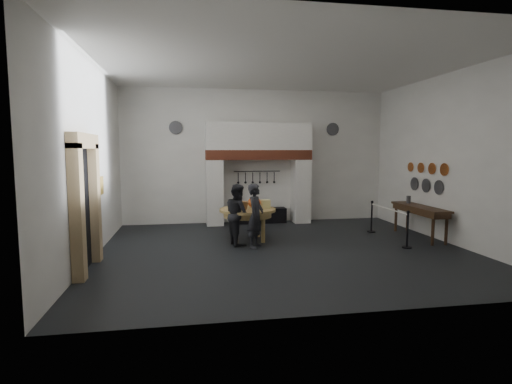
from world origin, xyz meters
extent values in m
cube|color=black|center=(0.00, 0.00, 0.00)|extent=(9.00, 8.00, 0.02)
cube|color=silver|center=(0.00, 0.00, 4.50)|extent=(9.00, 8.00, 0.02)
cube|color=white|center=(0.00, 4.00, 2.25)|extent=(9.00, 0.02, 4.50)
cube|color=white|center=(0.00, -4.00, 2.25)|extent=(9.00, 0.02, 4.50)
cube|color=white|center=(-4.50, 0.00, 2.25)|extent=(0.02, 8.00, 4.50)
cube|color=white|center=(4.50, 0.00, 2.25)|extent=(0.02, 8.00, 4.50)
cube|color=silver|center=(-1.48, 3.65, 1.07)|extent=(0.55, 0.70, 2.15)
cube|color=silver|center=(1.48, 3.65, 1.07)|extent=(0.55, 0.70, 2.15)
cube|color=#9E442B|center=(0.00, 3.65, 2.31)|extent=(3.50, 0.72, 0.32)
cube|color=silver|center=(0.00, 3.65, 2.92)|extent=(3.50, 0.70, 0.90)
cube|color=black|center=(0.00, 3.72, 0.25)|extent=(1.90, 0.45, 0.50)
cylinder|color=black|center=(0.00, 3.92, 1.75)|extent=(1.60, 0.02, 0.02)
cube|color=black|center=(-4.47, -1.00, 1.25)|extent=(0.04, 1.10, 2.50)
cube|color=tan|center=(-4.38, -1.70, 1.30)|extent=(0.22, 0.30, 2.60)
cube|color=tan|center=(-4.38, -0.30, 1.30)|extent=(0.22, 0.30, 2.60)
cube|color=tan|center=(-4.38, -1.00, 2.65)|extent=(0.22, 1.70, 0.30)
cube|color=gold|center=(-4.45, 0.80, 1.60)|extent=(0.05, 0.34, 0.44)
cylinder|color=#A6884E|center=(-0.74, 1.18, 0.84)|extent=(1.92, 1.92, 0.07)
ellipsoid|color=#D8551E|center=(-0.54, 1.28, 1.03)|extent=(0.36, 0.36, 0.31)
cube|color=#E1D586|center=(-0.24, 1.13, 0.99)|extent=(0.22, 0.22, 0.24)
cube|color=#DFC685|center=(-0.26, 1.43, 0.97)|extent=(0.18, 0.18, 0.20)
cone|color=olive|center=(-0.89, 1.03, 0.98)|extent=(0.40, 0.40, 0.22)
ellipsoid|color=#9B5B37|center=(-0.84, 1.53, 0.94)|extent=(0.31, 0.18, 0.13)
imported|color=black|center=(-0.66, 0.32, 0.81)|extent=(0.62, 0.71, 1.63)
imported|color=black|center=(-1.06, 0.72, 0.80)|extent=(0.75, 0.89, 1.60)
cube|color=#3C2715|center=(4.10, 0.69, 0.87)|extent=(0.55, 2.20, 0.06)
cylinder|color=#4C4D51|center=(4.10, 1.29, 1.01)|extent=(0.12, 0.12, 0.22)
cylinder|color=#C6662D|center=(4.46, 0.20, 1.95)|extent=(0.03, 0.34, 0.34)
cylinder|color=#C6662D|center=(4.46, 0.75, 1.95)|extent=(0.03, 0.32, 0.32)
cylinder|color=#C6662D|center=(4.46, 1.30, 1.95)|extent=(0.03, 0.30, 0.30)
cylinder|color=#C6662D|center=(4.46, 1.85, 1.95)|extent=(0.03, 0.28, 0.28)
cylinder|color=#4C4C51|center=(4.46, 0.40, 1.45)|extent=(0.03, 0.40, 0.40)
cylinder|color=#4C4C51|center=(4.46, 1.00, 1.45)|extent=(0.03, 0.40, 0.40)
cylinder|color=#4C4C51|center=(4.46, 1.60, 1.45)|extent=(0.03, 0.40, 0.40)
cylinder|color=#4C4C51|center=(-2.70, 3.96, 3.20)|extent=(0.44, 0.03, 0.44)
cylinder|color=#4C4C51|center=(2.70, 3.96, 3.20)|extent=(0.44, 0.03, 0.44)
cylinder|color=black|center=(3.11, -0.38, 0.45)|extent=(0.05, 0.05, 0.90)
cylinder|color=black|center=(3.11, 1.62, 0.45)|extent=(0.05, 0.05, 0.90)
cylinder|color=white|center=(3.11, 0.62, 0.85)|extent=(0.04, 2.00, 0.04)
camera|label=1|loc=(-2.32, -9.50, 2.47)|focal=28.00mm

